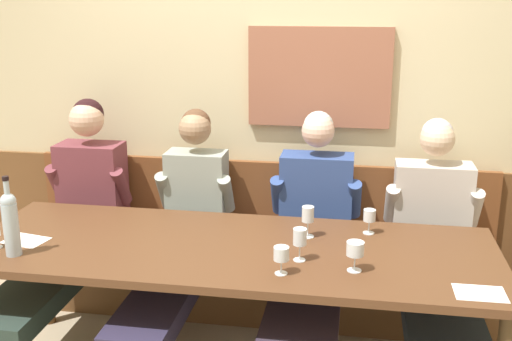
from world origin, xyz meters
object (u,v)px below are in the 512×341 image
person_right_seat (437,261)px  dining_table (231,258)px  wall_bench (256,270)px  wine_glass_left_end (281,255)px  person_center_left_seat (68,226)px  person_left_seat (310,251)px  wine_glass_mid_left (300,239)px  person_center_right_seat (180,240)px  wine_bottle_green_tall (10,222)px  wine_glass_center_front (308,216)px  wine_glass_center_rear (355,250)px  wine_glass_by_bottle (369,216)px

person_right_seat → dining_table: bearing=-162.2°
wall_bench → wine_glass_left_end: size_ratio=22.57×
wall_bench → person_center_left_seat: (-1.05, -0.37, 0.37)m
person_left_seat → person_right_seat: (0.67, -0.01, -0.01)m
person_right_seat → wine_glass_mid_left: (-0.69, -0.45, 0.26)m
person_center_left_seat → person_center_right_seat: person_center_left_seat is taller
wine_bottle_green_tall → wine_glass_left_end: 1.28m
wine_bottle_green_tall → wine_glass_center_front: bearing=18.5°
wall_bench → dining_table: bearing=-90.0°
person_center_left_seat → wall_bench: bearing=19.6°
wine_glass_mid_left → wine_bottle_green_tall: bearing=-173.3°
dining_table → wine_glass_center_rear: (0.61, -0.19, 0.17)m
dining_table → person_center_right_seat: (-0.36, 0.35, -0.07)m
wall_bench → wine_glass_center_front: (0.36, -0.57, 0.59)m
wall_bench → person_left_seat: bearing=-48.0°
person_left_seat → person_center_left_seat: bearing=178.6°
wall_bench → person_right_seat: (1.04, -0.42, 0.32)m
dining_table → person_center_right_seat: 0.51m
person_center_right_seat → wine_glass_center_front: bearing=-13.1°
dining_table → wine_bottle_green_tall: bearing=-164.4°
wine_bottle_green_tall → wall_bench: bearing=45.8°
wine_glass_mid_left → wine_glass_left_end: (-0.07, -0.16, -0.02)m
dining_table → wine_glass_left_end: bearing=-44.0°
person_left_seat → person_right_seat: person_left_seat is taller
person_center_left_seat → wine_bottle_green_tall: size_ratio=3.53×
person_left_seat → wine_bottle_green_tall: bearing=-155.7°
person_center_left_seat → dining_table: bearing=-19.7°
wine_glass_center_front → person_right_seat: bearing=13.1°
wine_glass_center_rear → wine_glass_mid_left: 0.26m
wall_bench → person_right_seat: person_right_seat is taller
person_center_right_seat → wine_glass_left_end: (0.65, -0.62, 0.23)m
person_center_right_seat → wine_glass_by_bottle: 1.06m
wine_bottle_green_tall → wine_glass_by_bottle: size_ratio=3.00×
person_right_seat → wine_bottle_green_tall: 2.15m
person_center_right_seat → wine_bottle_green_tall: size_ratio=3.50×
wine_glass_center_rear → person_right_seat: bearing=50.6°
wine_glass_center_front → person_center_right_seat: bearing=166.9°
person_center_left_seat → person_right_seat: size_ratio=1.01×
wine_glass_mid_left → wine_glass_center_front: bearing=87.7°
person_center_right_seat → person_center_left_seat: bearing=177.6°
wine_glass_center_front → wine_glass_left_end: (-0.08, -0.45, -0.02)m
wine_glass_by_bottle → wine_glass_center_front: bearing=-162.2°
wall_bench → wine_glass_center_rear: 1.26m
dining_table → person_center_right_seat: bearing=136.5°
person_left_seat → person_right_seat: bearing=-0.5°
wall_bench → dining_table: size_ratio=1.12×
person_center_left_seat → wine_glass_center_rear: size_ratio=9.87×
wine_bottle_green_tall → wine_glass_by_bottle: 1.76m
wine_glass_center_front → wine_bottle_green_tall: bearing=-161.5°
wine_glass_center_rear → wine_glass_left_end: wine_glass_center_rear is taller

